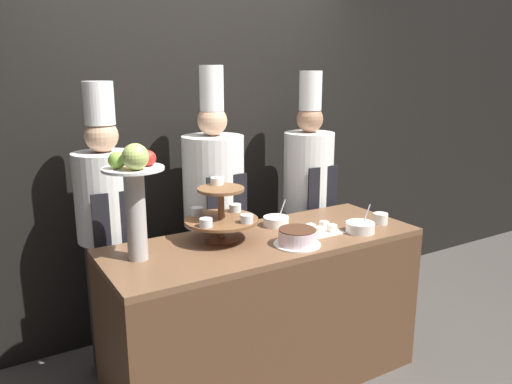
# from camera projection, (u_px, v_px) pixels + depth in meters

# --- Properties ---
(wall_back) EXTENTS (10.00, 0.06, 2.80)m
(wall_back) POSITION_uv_depth(u_px,v_px,m) (193.00, 133.00, 3.50)
(wall_back) COLOR black
(wall_back) RESTS_ON ground_plane
(buffet_counter) EXTENTS (1.81, 0.68, 0.91)m
(buffet_counter) POSITION_uv_depth(u_px,v_px,m) (265.00, 311.00, 2.93)
(buffet_counter) COLOR brown
(buffet_counter) RESTS_ON ground_plane
(tiered_stand) EXTENTS (0.41, 0.41, 0.34)m
(tiered_stand) POSITION_uv_depth(u_px,v_px,m) (221.00, 214.00, 2.76)
(tiered_stand) COLOR brown
(tiered_stand) RESTS_ON buffet_counter
(fruit_pedestal) EXTENTS (0.30, 0.30, 0.60)m
(fruit_pedestal) POSITION_uv_depth(u_px,v_px,m) (135.00, 188.00, 2.41)
(fruit_pedestal) COLOR #B2ADA8
(fruit_pedestal) RESTS_ON buffet_counter
(cake_round) EXTENTS (0.26, 0.26, 0.09)m
(cake_round) POSITION_uv_depth(u_px,v_px,m) (297.00, 237.00, 2.70)
(cake_round) COLOR white
(cake_round) RESTS_ON buffet_counter
(cup_white) EXTENTS (0.09, 0.09, 0.07)m
(cup_white) POSITION_uv_depth(u_px,v_px,m) (380.00, 218.00, 3.08)
(cup_white) COLOR white
(cup_white) RESTS_ON buffet_counter
(cake_square_tray) EXTENTS (0.22, 0.18, 0.05)m
(cake_square_tray) POSITION_uv_depth(u_px,v_px,m) (321.00, 229.00, 2.92)
(cake_square_tray) COLOR white
(cake_square_tray) RESTS_ON buffet_counter
(serving_bowl_near) EXTENTS (0.17, 0.17, 0.16)m
(serving_bowl_near) POSITION_uv_depth(u_px,v_px,m) (360.00, 227.00, 2.92)
(serving_bowl_near) COLOR white
(serving_bowl_near) RESTS_ON buffet_counter
(serving_bowl_far) EXTENTS (0.16, 0.16, 0.16)m
(serving_bowl_far) POSITION_uv_depth(u_px,v_px,m) (276.00, 221.00, 3.04)
(serving_bowl_far) COLOR white
(serving_bowl_far) RESTS_ON buffet_counter
(chef_left) EXTENTS (0.35, 0.35, 1.77)m
(chef_left) POSITION_uv_depth(u_px,v_px,m) (108.00, 221.00, 2.93)
(chef_left) COLOR #28282D
(chef_left) RESTS_ON ground_plane
(chef_center_left) EXTENTS (0.40, 0.40, 1.86)m
(chef_center_left) POSITION_uv_depth(u_px,v_px,m) (214.00, 204.00, 3.28)
(chef_center_left) COLOR black
(chef_center_left) RESTS_ON ground_plane
(chef_center_right) EXTENTS (0.36, 0.36, 1.83)m
(chef_center_right) POSITION_uv_depth(u_px,v_px,m) (308.00, 190.00, 3.66)
(chef_center_right) COLOR #28282D
(chef_center_right) RESTS_ON ground_plane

